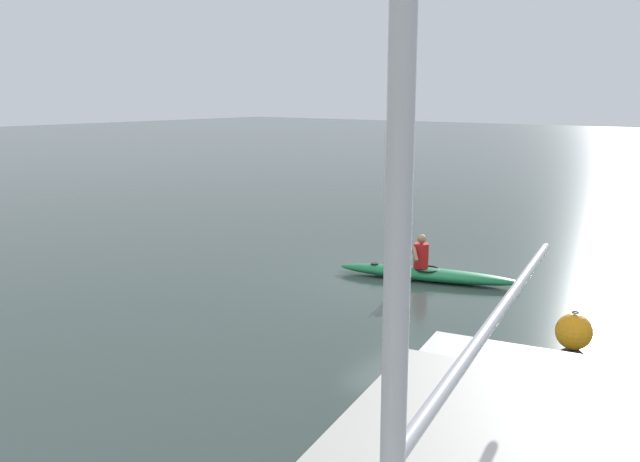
# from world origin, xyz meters

# --- Properties ---
(ground_plane) EXTENTS (160.00, 160.00, 0.00)m
(ground_plane) POSITION_xyz_m (0.00, 0.00, 0.00)
(ground_plane) COLOR #384742
(kayak) EXTENTS (4.23, 1.85, 0.29)m
(kayak) POSITION_xyz_m (-0.34, -0.22, 0.15)
(kayak) COLOR #19723F
(kayak) RESTS_ON ground
(kayaker) EXTENTS (0.73, 2.27, 0.79)m
(kayaker) POSITION_xyz_m (-0.18, -0.17, 0.63)
(kayaker) COLOR red
(kayaker) RESTS_ON kayak
(mooring_buoy_channel_marker) EXTENTS (0.62, 0.62, 0.66)m
(mooring_buoy_channel_marker) POSITION_xyz_m (-4.40, 2.02, 0.31)
(mooring_buoy_channel_marker) COLOR orange
(mooring_buoy_channel_marker) RESTS_ON ground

